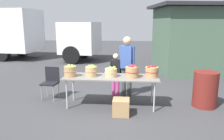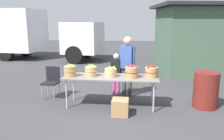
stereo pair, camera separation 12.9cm
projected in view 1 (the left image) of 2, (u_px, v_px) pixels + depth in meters
ground_plane at (111, 106)px, 5.58m from camera, size 40.00×40.00×0.00m
market_table at (111, 78)px, 5.43m from camera, size 2.30×0.76×0.75m
apple_basket_green_0 at (70, 71)px, 5.40m from camera, size 0.31×0.31×0.30m
apple_basket_green_1 at (91, 71)px, 5.43m from camera, size 0.30×0.30×0.29m
apple_basket_green_2 at (111, 72)px, 5.39m from camera, size 0.31×0.31×0.25m
apple_basket_red_0 at (132, 72)px, 5.32m from camera, size 0.34×0.34×0.31m
apple_basket_red_1 at (152, 72)px, 5.35m from camera, size 0.33×0.33×0.29m
vendor_adult at (127, 62)px, 6.09m from camera, size 0.43×0.30×1.67m
child_customer at (116, 71)px, 6.21m from camera, size 0.31×0.20×1.20m
box_truck at (19, 32)px, 12.45m from camera, size 7.88×2.91×2.75m
food_kiosk at (195, 39)px, 9.14m from camera, size 3.92×3.42×2.74m
folding_chair at (51, 80)px, 6.02m from camera, size 0.43×0.43×0.86m
trash_barrel at (205, 89)px, 5.45m from camera, size 0.58×0.58×0.88m
produce_crate at (121, 107)px, 4.99m from camera, size 0.37×0.37×0.37m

